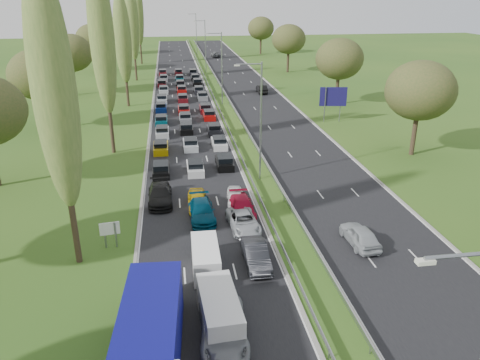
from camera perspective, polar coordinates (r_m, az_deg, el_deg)
ground at (r=84.17m, az=-2.32°, el=9.52°), size 260.00×260.00×0.00m
near_carriageway at (r=86.18m, az=-7.04°, el=9.67°), size 10.50×215.00×0.04m
far_carriageway at (r=87.54m, az=1.96°, el=10.02°), size 10.50×215.00×0.04m
central_reservation at (r=86.48m, az=-2.51°, el=10.23°), size 2.36×215.00×0.32m
lamp_columns at (r=81.11m, az=-2.23°, el=13.36°), size 0.18×140.18×12.00m
poplar_row at (r=70.48m, az=-14.97°, el=16.58°), size 2.80×127.80×22.44m
woodland_left at (r=67.56m, az=-24.06°, el=11.20°), size 8.00×166.00×11.10m
woodland_right at (r=74.72m, az=14.24°, el=13.28°), size 8.00×153.00×11.10m
traffic_queue_fill at (r=81.59m, az=-6.94°, el=9.29°), size 9.12×68.38×0.80m
near_car_3 at (r=43.83m, az=-9.71°, el=-1.75°), size 2.27×5.41×1.56m
near_car_6 at (r=27.36m, az=-2.06°, el=-17.61°), size 2.89×5.80×1.58m
near_car_7 at (r=40.32m, az=-4.68°, el=-3.73°), size 2.23×5.22×1.50m
near_car_8 at (r=42.27m, az=-5.17°, el=-2.48°), size 1.80×4.41×1.50m
near_car_9 at (r=33.79m, az=1.96°, el=-9.11°), size 1.62×4.64×1.53m
near_car_10 at (r=38.55m, az=0.41°, el=-5.04°), size 2.60×5.03×1.36m
near_car_11 at (r=40.99m, az=0.25°, el=-3.26°), size 2.02×4.92×1.43m
near_car_12 at (r=43.16m, az=-0.56°, el=-1.99°), size 1.87×3.95×1.31m
far_car_0 at (r=37.40m, az=14.43°, el=-6.53°), size 2.08×4.69×1.57m
far_car_1 at (r=91.36m, az=2.67°, el=11.03°), size 1.80×4.79×1.56m
far_car_2 at (r=144.30m, az=-3.03°, el=15.07°), size 2.77×5.36×1.45m
blue_lorry at (r=25.75m, az=-10.62°, el=-17.07°), size 2.78×10.02×4.23m
white_van_front at (r=28.27m, az=-2.57°, el=-15.39°), size 2.07×5.27×2.12m
white_van_rear at (r=33.32m, az=-4.25°, el=-9.29°), size 1.83×4.67×1.88m
info_sign at (r=36.94m, az=-15.58°, el=-6.04°), size 1.50×0.33×2.10m
direction_sign at (r=71.26m, az=11.29°, el=9.75°), size 3.97×0.68×5.20m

